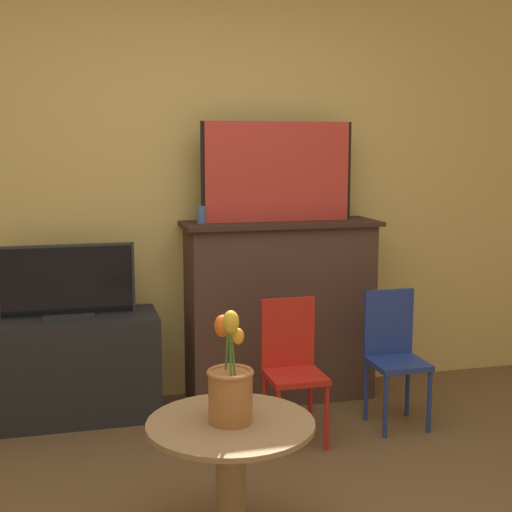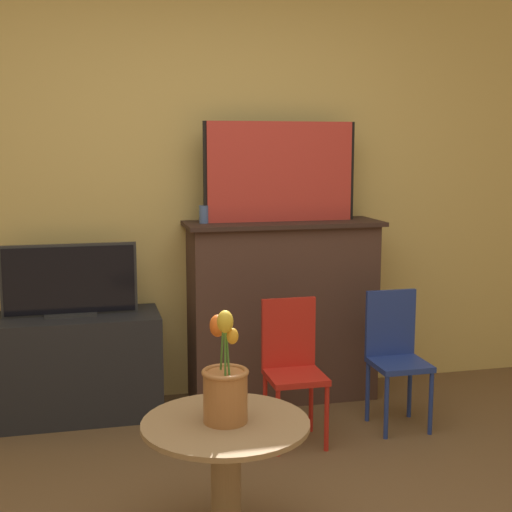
# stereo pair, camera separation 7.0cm
# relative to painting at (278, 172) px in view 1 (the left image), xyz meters

# --- Properties ---
(wall_back) EXTENTS (8.00, 0.06, 2.70)m
(wall_back) POSITION_rel_painting_xyz_m (-0.52, 0.21, -0.02)
(wall_back) COLOR #E0BC66
(wall_back) RESTS_ON ground
(fireplace_mantel) EXTENTS (1.16, 0.41, 1.08)m
(fireplace_mantel) POSITION_rel_painting_xyz_m (0.01, -0.01, -0.81)
(fireplace_mantel) COLOR #4C3328
(fireplace_mantel) RESTS_ON ground
(painting) EXTENTS (0.91, 0.03, 0.58)m
(painting) POSITION_rel_painting_xyz_m (0.00, 0.00, 0.00)
(painting) COLOR black
(painting) RESTS_ON fireplace_mantel
(mantel_candle) EXTENTS (0.05, 0.05, 0.10)m
(mantel_candle) POSITION_rel_painting_xyz_m (-0.46, -0.01, -0.24)
(mantel_candle) COLOR #4C6699
(mantel_candle) RESTS_ON fireplace_mantel
(tv_stand) EXTENTS (0.97, 0.42, 0.59)m
(tv_stand) POSITION_rel_painting_xyz_m (-1.21, -0.05, -1.07)
(tv_stand) COLOR #232326
(tv_stand) RESTS_ON ground
(tv_monitor) EXTENTS (0.73, 0.12, 0.40)m
(tv_monitor) POSITION_rel_painting_xyz_m (-1.21, -0.04, -0.59)
(tv_monitor) COLOR #2D2D2D
(tv_monitor) RESTS_ON tv_stand
(chair_red) EXTENTS (0.29, 0.29, 0.74)m
(chair_red) POSITION_rel_painting_xyz_m (-0.11, -0.63, -0.95)
(chair_red) COLOR red
(chair_red) RESTS_ON ground
(chair_blue) EXTENTS (0.29, 0.29, 0.74)m
(chair_blue) POSITION_rel_painting_xyz_m (0.50, -0.56, -0.95)
(chair_blue) COLOR navy
(chair_blue) RESTS_ON ground
(side_table) EXTENTS (0.63, 0.63, 0.51)m
(side_table) POSITION_rel_painting_xyz_m (-0.64, -1.56, -1.03)
(side_table) COLOR #99754C
(side_table) RESTS_ON ground
(vase_tulips) EXTENTS (0.18, 0.18, 0.44)m
(vase_tulips) POSITION_rel_painting_xyz_m (-0.64, -1.56, -0.72)
(vase_tulips) COLOR #AD6B38
(vase_tulips) RESTS_ON side_table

